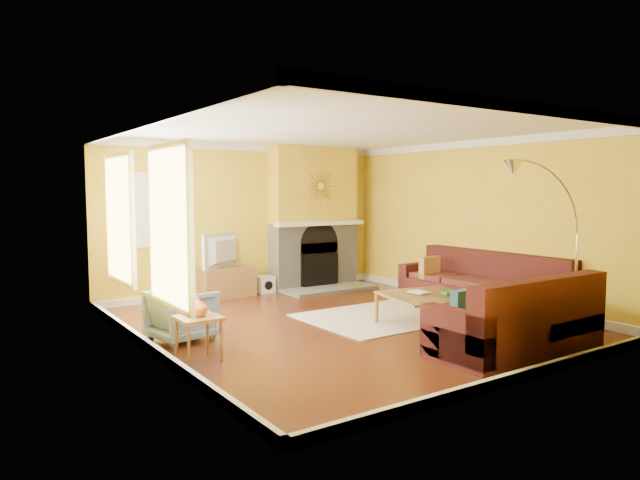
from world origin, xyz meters
TOP-DOWN VIEW (x-y plane):
  - floor at (0.00, 0.00)m, footprint 5.50×6.00m
  - ceiling at (0.00, 0.00)m, footprint 5.50×6.00m
  - wall_back at (0.00, 3.01)m, footprint 5.50×0.02m
  - wall_front at (0.00, -3.01)m, footprint 5.50×0.02m
  - wall_left at (-2.76, 0.00)m, footprint 0.02×6.00m
  - wall_right at (2.76, 0.00)m, footprint 0.02×6.00m
  - baseboard at (0.00, 0.00)m, footprint 5.50×6.00m
  - crown_molding at (0.00, 0.00)m, footprint 5.50×6.00m
  - window_left_near at (-2.72, 1.30)m, footprint 0.06×1.22m
  - window_left_far at (-2.72, -0.60)m, footprint 0.06×1.22m
  - window_back at (-1.90, 2.96)m, footprint 0.82×0.06m
  - wall_art at (-1.25, 2.97)m, footprint 0.34×0.04m
  - fireplace at (1.35, 2.80)m, footprint 1.80×0.40m
  - mantel at (1.35, 2.56)m, footprint 1.92×0.22m
  - hearth at (1.35, 2.25)m, footprint 1.80×0.70m
  - sunburst at (1.35, 2.57)m, footprint 0.70×0.04m
  - rug at (0.79, -0.02)m, footprint 2.40×1.80m
  - sectional_sofa at (1.24, -0.89)m, footprint 3.02×3.62m
  - coffee_table at (0.89, -0.76)m, footprint 1.33×1.33m
  - media_console at (-0.52, 2.75)m, footprint 0.96×0.43m
  - tv at (-0.52, 2.75)m, footprint 0.96×0.64m
  - subwoofer at (0.25, 2.77)m, footprint 0.30×0.30m
  - armchair at (-2.23, 0.38)m, footprint 0.83×0.82m
  - side_table at (-2.38, -0.54)m, footprint 0.47×0.47m
  - vase at (-2.38, -0.54)m, footprint 0.23×0.23m
  - book at (0.72, -0.65)m, footprint 0.22×0.29m
  - arc_lamp at (1.33, -2.30)m, footprint 1.40×0.36m

SIDE VIEW (x-z plane):
  - floor at x=0.00m, z-range -0.02..0.00m
  - rug at x=0.79m, z-range 0.00..0.02m
  - hearth at x=1.35m, z-range 0.00..0.06m
  - baseboard at x=0.00m, z-range 0.00..0.12m
  - subwoofer at x=0.25m, z-range 0.00..0.30m
  - coffee_table at x=0.89m, z-range 0.00..0.44m
  - side_table at x=-2.38m, z-range 0.00..0.50m
  - media_console at x=-0.52m, z-range 0.00..0.53m
  - armchair at x=-2.23m, z-range 0.00..0.65m
  - sectional_sofa at x=1.24m, z-range 0.00..0.90m
  - book at x=0.72m, z-range 0.44..0.47m
  - vase at x=-2.38m, z-range 0.50..0.72m
  - tv at x=-0.52m, z-range 0.53..1.12m
  - arc_lamp at x=1.33m, z-range 0.00..2.20m
  - mantel at x=1.35m, z-range 1.21..1.29m
  - wall_back at x=0.00m, z-range 0.00..2.70m
  - wall_front at x=0.00m, z-range 0.00..2.70m
  - wall_left at x=-2.76m, z-range 0.00..2.70m
  - wall_right at x=2.76m, z-range 0.00..2.70m
  - fireplace at x=1.35m, z-range 0.00..2.70m
  - window_left_near at x=-2.72m, z-range 0.64..2.36m
  - window_left_far at x=-2.72m, z-range 0.64..2.36m
  - window_back at x=-1.90m, z-range 0.94..2.16m
  - wall_art at x=-1.25m, z-range 1.03..2.17m
  - sunburst at x=1.35m, z-range 1.60..2.30m
  - crown_molding at x=0.00m, z-range 2.58..2.70m
  - ceiling at x=0.00m, z-range 2.70..2.72m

